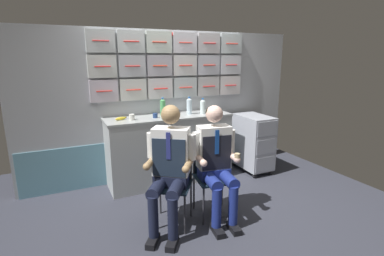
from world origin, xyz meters
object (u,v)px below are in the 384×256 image
object	(u,v)px
water_bottle_short	(189,106)
snack_banana	(121,118)
paper_cup_blue	(212,110)
crew_member_left	(169,162)
folding_chair_left	(173,175)
crew_member_center	(216,158)
service_trolley	(253,142)
folding_chair_center	(211,168)

from	to	relation	value
water_bottle_short	snack_banana	xyz separation A→B (m)	(-0.98, 0.01, -0.10)
paper_cup_blue	crew_member_left	bearing A→B (deg)	-134.41
crew_member_left	snack_banana	distance (m)	1.19
folding_chair_left	paper_cup_blue	xyz separation A→B (m)	(1.03, 1.01, 0.48)
paper_cup_blue	snack_banana	world-z (taller)	paper_cup_blue
folding_chair_left	water_bottle_short	world-z (taller)	water_bottle_short
crew_member_center	folding_chair_left	bearing A→B (deg)	158.82
snack_banana	service_trolley	bearing A→B (deg)	-5.26
crew_member_left	paper_cup_blue	xyz separation A→B (m)	(1.12, 1.14, 0.28)
folding_chair_center	snack_banana	size ratio (longest dim) A/B	4.96
service_trolley	folding_chair_center	xyz separation A→B (m)	(-1.22, -0.83, 0.05)
folding_chair_center	paper_cup_blue	distance (m)	1.26
folding_chair_center	paper_cup_blue	bearing A→B (deg)	60.98
water_bottle_short	paper_cup_blue	distance (m)	0.39
folding_chair_left	paper_cup_blue	bearing A→B (deg)	44.55
folding_chair_left	folding_chair_center	xyz separation A→B (m)	(0.46, -0.01, 0.00)
paper_cup_blue	snack_banana	xyz separation A→B (m)	(-1.36, -0.01, -0.01)
service_trolley	folding_chair_left	bearing A→B (deg)	-153.98
service_trolley	crew_member_left	world-z (taller)	crew_member_left
crew_member_center	water_bottle_short	size ratio (longest dim) A/B	5.06
service_trolley	snack_banana	world-z (taller)	snack_banana
folding_chair_center	crew_member_center	distance (m)	0.24
water_bottle_short	paper_cup_blue	xyz separation A→B (m)	(0.38, 0.02, -0.09)
crew_member_center	snack_banana	xyz separation A→B (m)	(-0.77, 1.17, 0.29)
crew_member_center	paper_cup_blue	world-z (taller)	crew_member_center
crew_member_center	snack_banana	bearing A→B (deg)	123.33
folding_chair_center	water_bottle_short	bearing A→B (deg)	79.50
snack_banana	folding_chair_center	bearing A→B (deg)	-51.88
folding_chair_center	crew_member_center	xyz separation A→B (m)	(-0.02, -0.16, 0.18)
crew_member_left	folding_chair_center	bearing A→B (deg)	12.21
crew_member_left	folding_chair_center	size ratio (longest dim) A/B	1.53
service_trolley	crew_member_center	bearing A→B (deg)	-141.45
service_trolley	paper_cup_blue	distance (m)	0.86
snack_banana	paper_cup_blue	bearing A→B (deg)	0.33
folding_chair_left	folding_chair_center	bearing A→B (deg)	-1.27
service_trolley	crew_member_center	xyz separation A→B (m)	(-1.24, -0.99, 0.23)
service_trolley	crew_member_center	world-z (taller)	crew_member_center
folding_chair_center	paper_cup_blue	xyz separation A→B (m)	(0.57, 1.02, 0.48)
service_trolley	crew_member_center	distance (m)	1.60
service_trolley	paper_cup_blue	size ratio (longest dim) A/B	14.56
paper_cup_blue	service_trolley	bearing A→B (deg)	-16.55
folding_chair_center	crew_member_center	world-z (taller)	crew_member_center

